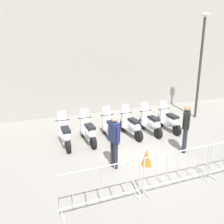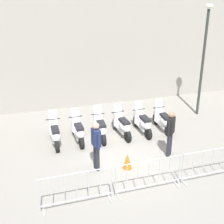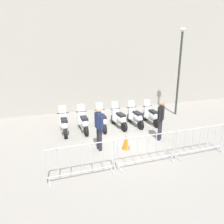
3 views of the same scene
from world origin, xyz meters
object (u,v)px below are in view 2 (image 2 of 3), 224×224
at_px(motorcycle_3, 122,126).
at_px(motorcycle_5, 163,121).
at_px(barrier_segment_1, 149,176).
at_px(motorcycle_4, 143,123).
at_px(barrier_segment_2, 212,164).
at_px(traffic_cone, 127,161).
at_px(motorcycle_2, 101,129).
at_px(street_lamp, 204,50).
at_px(officer_near_row_end, 96,143).
at_px(motorcycle_0, 55,134).
at_px(officer_mid_plaza, 170,131).
at_px(motorcycle_1, 78,132).
at_px(barrier_segment_0, 76,189).

relative_size(motorcycle_3, motorcycle_5, 0.99).
bearing_deg(barrier_segment_1, motorcycle_4, 76.78).
distance_m(motorcycle_3, barrier_segment_2, 4.06).
xyz_separation_m(barrier_segment_2, traffic_cone, (-2.52, 1.02, -0.25)).
height_order(motorcycle_2, street_lamp, street_lamp).
distance_m(motorcycle_2, motorcycle_4, 1.83).
relative_size(barrier_segment_1, officer_near_row_end, 1.21).
bearing_deg(motorcycle_5, motorcycle_0, -174.14).
height_order(motorcycle_3, motorcycle_4, same).
relative_size(motorcycle_4, motorcycle_5, 1.00).
distance_m(street_lamp, traffic_cone, 6.62).
relative_size(motorcycle_3, officer_mid_plaza, 0.99).
bearing_deg(traffic_cone, motorcycle_3, 82.07).
bearing_deg(motorcycle_0, barrier_segment_1, -51.27).
distance_m(motorcycle_0, motorcycle_2, 1.82).
relative_size(motorcycle_0, motorcycle_1, 1.00).
height_order(barrier_segment_0, barrier_segment_2, same).
bearing_deg(street_lamp, officer_mid_plaza, -127.78).
bearing_deg(barrier_segment_2, motorcycle_4, 110.04).
relative_size(motorcycle_4, barrier_segment_1, 0.82).
bearing_deg(motorcycle_3, barrier_segment_0, -118.49).
relative_size(motorcycle_2, motorcycle_3, 1.01).
bearing_deg(motorcycle_2, traffic_cone, -75.87).
bearing_deg(traffic_cone, motorcycle_4, 63.61).
bearing_deg(officer_near_row_end, traffic_cone, -8.07).
bearing_deg(motorcycle_4, motorcycle_2, -174.34).
bearing_deg(officer_mid_plaza, barrier_segment_2, -62.65).
xyz_separation_m(motorcycle_0, barrier_segment_2, (4.91, -3.13, 0.07)).
relative_size(motorcycle_4, street_lamp, 0.34).
distance_m(motorcycle_2, barrier_segment_2, 4.55).
xyz_separation_m(motorcycle_3, motorcycle_4, (0.90, 0.09, 0.00)).
bearing_deg(traffic_cone, barrier_segment_0, -139.15).
distance_m(motorcycle_0, officer_mid_plaza, 4.39).
height_order(motorcycle_2, traffic_cone, motorcycle_2).
bearing_deg(motorcycle_5, barrier_segment_2, -84.01).
distance_m(motorcycle_1, motorcycle_4, 2.73).
relative_size(motorcycle_5, officer_mid_plaza, 1.00).
height_order(motorcycle_4, motorcycle_5, same).
height_order(officer_mid_plaza, traffic_cone, officer_mid_plaza).
distance_m(motorcycle_0, barrier_segment_0, 3.73).
relative_size(motorcycle_3, barrier_segment_2, 0.82).
distance_m(barrier_segment_0, barrier_segment_1, 2.19).
relative_size(motorcycle_0, barrier_segment_2, 0.83).
relative_size(motorcycle_4, officer_near_row_end, 1.00).
bearing_deg(motorcycle_0, motorcycle_3, 6.17).
distance_m(motorcycle_5, barrier_segment_2, 3.62).
xyz_separation_m(barrier_segment_0, officer_mid_plaza, (3.52, 2.16, 0.46)).
xyz_separation_m(motorcycle_1, motorcycle_5, (3.62, 0.37, 0.00)).
bearing_deg(officer_mid_plaza, motorcycle_2, 142.71).
relative_size(motorcycle_0, traffic_cone, 3.14).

